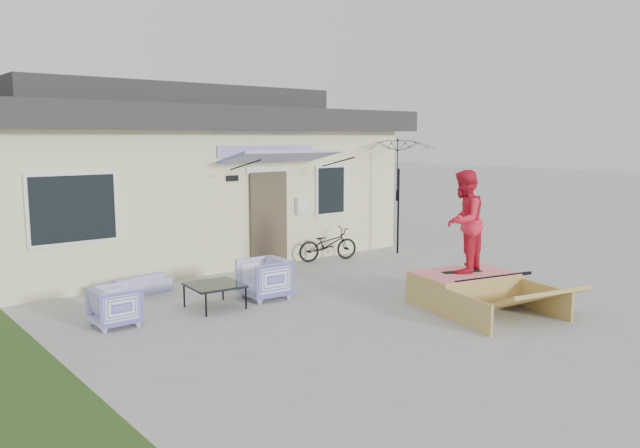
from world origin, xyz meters
TOP-DOWN VIEW (x-y plane):
  - ground at (0.00, 0.00)m, footprint 90.00×90.00m
  - house at (0.00, 7.99)m, footprint 10.80×8.49m
  - loveseat at (-2.37, 3.90)m, footprint 1.35×0.58m
  - armchair_left at (-3.35, 2.28)m, footprint 0.62×0.66m
  - armchair_right at (-0.66, 2.20)m, footprint 0.76×0.81m
  - coffee_table at (-1.67, 2.19)m, footprint 0.92×0.92m
  - bicycle at (2.41, 4.10)m, footprint 1.54×0.86m
  - patio_umbrella at (4.34, 3.70)m, footprint 2.03×1.93m
  - skate_ramp at (1.79, -0.29)m, footprint 2.06×2.47m
  - skateboard at (1.80, -0.24)m, footprint 0.74×0.45m
  - skater at (1.80, -0.24)m, footprint 1.03×0.91m

SIDE VIEW (x-z plane):
  - ground at x=0.00m, z-range 0.00..0.00m
  - coffee_table at x=-1.67m, z-range 0.00..0.42m
  - loveseat at x=-2.37m, z-range 0.00..0.51m
  - skate_ramp at x=1.79m, z-range 0.00..0.54m
  - armchair_left at x=-3.35m, z-range 0.00..0.68m
  - armchair_right at x=-0.66m, z-range 0.00..0.79m
  - bicycle at x=2.41m, z-range 0.00..0.94m
  - skateboard at x=1.80m, z-range 0.54..0.59m
  - skater at x=1.80m, z-range 0.59..2.34m
  - patio_umbrella at x=4.34m, z-range 0.65..2.85m
  - house at x=0.00m, z-range -0.11..3.99m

